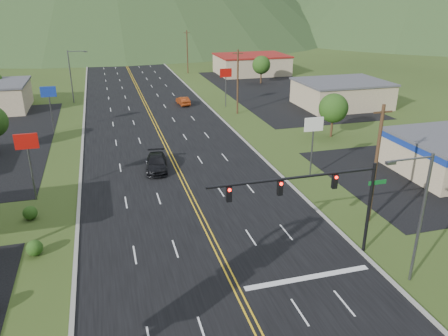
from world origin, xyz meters
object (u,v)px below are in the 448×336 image
object	(u,v)px
traffic_signal	(320,192)
streetlight_east	(418,211)
car_red_far	(183,101)
streetlight_west	(72,73)
car_dark_mid	(157,163)

from	to	relation	value
traffic_signal	streetlight_east	bearing A→B (deg)	-40.39
traffic_signal	streetlight_east	xyz separation A→B (m)	(4.70, -4.00, -0.15)
traffic_signal	car_red_far	world-z (taller)	traffic_signal
streetlight_east	streetlight_west	size ratio (longest dim) A/B	1.00
car_dark_mid	traffic_signal	bearing A→B (deg)	-59.87
streetlight_west	car_red_far	world-z (taller)	streetlight_west
traffic_signal	streetlight_west	world-z (taller)	streetlight_west
streetlight_west	car_red_far	xyz separation A→B (m)	(17.91, -6.90, -4.48)
car_dark_mid	car_red_far	xyz separation A→B (m)	(8.40, 28.87, -0.09)
streetlight_east	streetlight_west	bearing A→B (deg)	110.86
traffic_signal	streetlight_west	size ratio (longest dim) A/B	1.46
traffic_signal	streetlight_west	distance (m)	58.88
streetlight_west	streetlight_east	bearing A→B (deg)	-69.14
traffic_signal	streetlight_west	bearing A→B (deg)	107.97
traffic_signal	car_red_far	bearing A→B (deg)	90.29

